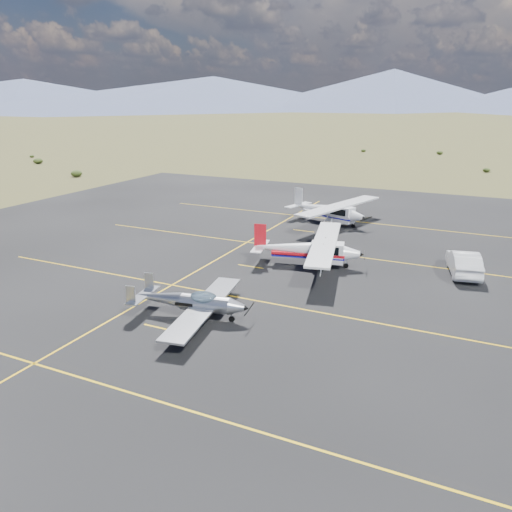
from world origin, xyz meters
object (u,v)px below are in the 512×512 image
Objects in this scene: aircraft_low_wing at (193,302)px; aircraft_cessna at (308,249)px; aircraft_plain at (329,210)px; sedan at (464,263)px.

aircraft_cessna is (2.74, 11.07, 0.36)m from aircraft_low_wing.
aircraft_cessna is 0.97× the size of aircraft_plain.
aircraft_cessna is at bearing -61.98° from aircraft_plain.
aircraft_cessna is 2.29× the size of sedan.
aircraft_low_wing is 19.02m from sedan.
sedan is (12.70, -9.86, -0.50)m from aircraft_plain.
aircraft_cessna is at bearing 66.13° from aircraft_low_wing.
sedan is (12.95, 13.94, -0.09)m from aircraft_low_wing.
aircraft_plain is 2.35× the size of sedan.
aircraft_cessna reaches higher than sedan.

